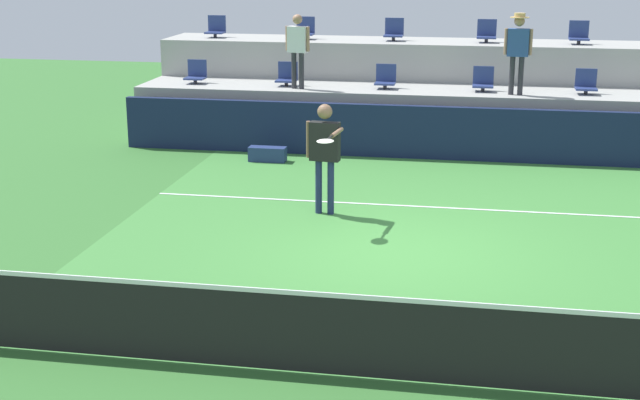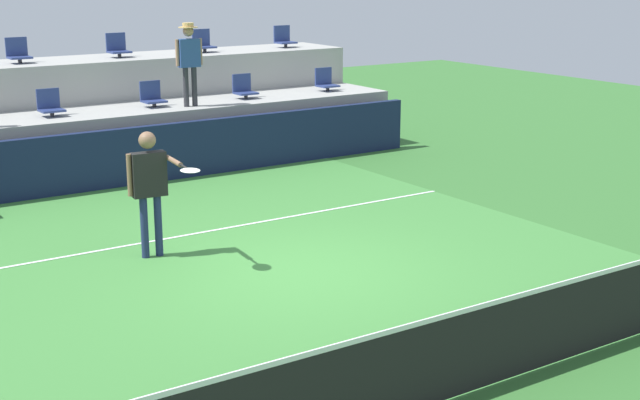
{
  "view_description": "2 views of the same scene",
  "coord_description": "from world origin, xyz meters",
  "px_view_note": "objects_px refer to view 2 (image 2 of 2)",
  "views": [
    {
      "loc": [
        1.1,
        -12.37,
        4.31
      ],
      "look_at": [
        -0.92,
        -1.3,
        1.1
      ],
      "focal_mm": 50.78,
      "sensor_mm": 36.0,
      "label": 1
    },
    {
      "loc": [
        -6.31,
        -9.99,
        4.12
      ],
      "look_at": [
        -0.1,
        -0.69,
        1.18
      ],
      "focal_mm": 51.11,
      "sensor_mm": 36.0,
      "label": 2
    }
  ],
  "objects_px": {
    "stadium_chair_upper_right": "(203,43)",
    "tennis_player": "(150,180)",
    "stadium_chair_lower_right": "(244,88)",
    "stadium_chair_upper_far_right": "(284,38)",
    "spectator_with_hat": "(189,56)",
    "stadium_chair_lower_far_right": "(326,81)",
    "stadium_chair_lower_mid_right": "(152,96)",
    "stadium_chair_lower_mid_left": "(50,105)",
    "stadium_chair_upper_mid_left": "(18,53)",
    "stadium_chair_upper_mid_right": "(118,47)"
  },
  "relations": [
    {
      "from": "stadium_chair_upper_right",
      "to": "stadium_chair_lower_mid_right",
      "type": "bearing_deg",
      "value": -139.11
    },
    {
      "from": "spectator_with_hat",
      "to": "stadium_chair_upper_far_right",
      "type": "bearing_deg",
      "value": 31.37
    },
    {
      "from": "stadium_chair_lower_mid_left",
      "to": "stadium_chair_lower_mid_right",
      "type": "height_order",
      "value": "same"
    },
    {
      "from": "stadium_chair_upper_far_right",
      "to": "spectator_with_hat",
      "type": "height_order",
      "value": "spectator_with_hat"
    },
    {
      "from": "stadium_chair_upper_mid_right",
      "to": "stadium_chair_upper_far_right",
      "type": "bearing_deg",
      "value": 0.0
    },
    {
      "from": "stadium_chair_lower_far_right",
      "to": "spectator_with_hat",
      "type": "bearing_deg",
      "value": -173.9
    },
    {
      "from": "stadium_chair_upper_mid_left",
      "to": "stadium_chair_upper_right",
      "type": "xyz_separation_m",
      "value": [
        4.2,
        0.0,
        0.0
      ]
    },
    {
      "from": "stadium_chair_upper_right",
      "to": "spectator_with_hat",
      "type": "distance_m",
      "value": 2.6
    },
    {
      "from": "stadium_chair_upper_right",
      "to": "spectator_with_hat",
      "type": "bearing_deg",
      "value": -122.76
    },
    {
      "from": "stadium_chair_upper_mid_left",
      "to": "spectator_with_hat",
      "type": "height_order",
      "value": "spectator_with_hat"
    },
    {
      "from": "stadium_chair_lower_mid_left",
      "to": "stadium_chair_lower_far_right",
      "type": "distance_m",
      "value": 6.36
    },
    {
      "from": "stadium_chair_lower_far_right",
      "to": "stadium_chair_upper_right",
      "type": "distance_m",
      "value": 2.95
    },
    {
      "from": "stadium_chair_lower_mid_right",
      "to": "stadium_chair_upper_mid_right",
      "type": "distance_m",
      "value": 1.99
    },
    {
      "from": "stadium_chair_lower_right",
      "to": "tennis_player",
      "type": "xyz_separation_m",
      "value": [
        -4.59,
        -5.54,
        -0.33
      ]
    },
    {
      "from": "stadium_chair_lower_right",
      "to": "stadium_chair_upper_far_right",
      "type": "distance_m",
      "value": 2.91
    },
    {
      "from": "stadium_chair_upper_right",
      "to": "tennis_player",
      "type": "distance_m",
      "value": 8.71
    },
    {
      "from": "stadium_chair_lower_mid_right",
      "to": "stadium_chair_upper_right",
      "type": "height_order",
      "value": "stadium_chair_upper_right"
    },
    {
      "from": "stadium_chair_upper_right",
      "to": "stadium_chair_upper_mid_right",
      "type": "bearing_deg",
      "value": 180.0
    },
    {
      "from": "stadium_chair_lower_right",
      "to": "stadium_chair_upper_mid_right",
      "type": "height_order",
      "value": "stadium_chair_upper_mid_right"
    },
    {
      "from": "stadium_chair_lower_far_right",
      "to": "stadium_chair_upper_mid_left",
      "type": "height_order",
      "value": "stadium_chair_upper_mid_left"
    },
    {
      "from": "stadium_chair_upper_mid_left",
      "to": "tennis_player",
      "type": "distance_m",
      "value": 7.44
    },
    {
      "from": "stadium_chair_lower_mid_right",
      "to": "stadium_chair_upper_right",
      "type": "distance_m",
      "value": 2.88
    },
    {
      "from": "stadium_chair_upper_mid_left",
      "to": "tennis_player",
      "type": "xyz_separation_m",
      "value": [
        -0.35,
        -7.34,
        -1.18
      ]
    },
    {
      "from": "stadium_chair_upper_right",
      "to": "stadium_chair_upper_far_right",
      "type": "bearing_deg",
      "value": 0.0
    },
    {
      "from": "stadium_chair_lower_right",
      "to": "spectator_with_hat",
      "type": "distance_m",
      "value": 1.71
    },
    {
      "from": "stadium_chair_lower_mid_right",
      "to": "spectator_with_hat",
      "type": "height_order",
      "value": "spectator_with_hat"
    },
    {
      "from": "stadium_chair_lower_mid_left",
      "to": "stadium_chair_upper_mid_left",
      "type": "bearing_deg",
      "value": 90.67
    },
    {
      "from": "stadium_chair_upper_mid_left",
      "to": "stadium_chair_upper_far_right",
      "type": "bearing_deg",
      "value": 0.0
    },
    {
      "from": "stadium_chair_upper_mid_right",
      "to": "stadium_chair_lower_mid_left",
      "type": "bearing_deg",
      "value": -139.67
    },
    {
      "from": "stadium_chair_upper_far_right",
      "to": "stadium_chair_lower_mid_right",
      "type": "bearing_deg",
      "value": -157.07
    },
    {
      "from": "stadium_chair_lower_far_right",
      "to": "stadium_chair_lower_mid_left",
      "type": "bearing_deg",
      "value": 180.0
    },
    {
      "from": "stadium_chair_lower_mid_left",
      "to": "stadium_chair_upper_far_right",
      "type": "xyz_separation_m",
      "value": [
        6.35,
        1.8,
        0.85
      ]
    },
    {
      "from": "stadium_chair_upper_right",
      "to": "stadium_chair_upper_far_right",
      "type": "relative_size",
      "value": 1.0
    },
    {
      "from": "stadium_chair_lower_mid_right",
      "to": "stadium_chair_upper_far_right",
      "type": "height_order",
      "value": "stadium_chair_upper_far_right"
    },
    {
      "from": "stadium_chair_upper_mid_right",
      "to": "stadium_chair_lower_right",
      "type": "bearing_deg",
      "value": -40.52
    },
    {
      "from": "stadium_chair_lower_right",
      "to": "spectator_with_hat",
      "type": "bearing_deg",
      "value": -165.23
    },
    {
      "from": "stadium_chair_lower_mid_left",
      "to": "tennis_player",
      "type": "distance_m",
      "value": 5.56
    },
    {
      "from": "tennis_player",
      "to": "spectator_with_hat",
      "type": "relative_size",
      "value": 1.09
    },
    {
      "from": "stadium_chair_lower_right",
      "to": "stadium_chair_upper_right",
      "type": "xyz_separation_m",
      "value": [
        -0.05,
        1.8,
        0.85
      ]
    },
    {
      "from": "stadium_chair_lower_mid_left",
      "to": "stadium_chair_lower_far_right",
      "type": "height_order",
      "value": "same"
    },
    {
      "from": "stadium_chair_upper_mid_left",
      "to": "spectator_with_hat",
      "type": "distance_m",
      "value": 3.54
    },
    {
      "from": "stadium_chair_lower_mid_right",
      "to": "stadium_chair_upper_mid_left",
      "type": "relative_size",
      "value": 1.0
    },
    {
      "from": "stadium_chair_lower_right",
      "to": "stadium_chair_upper_far_right",
      "type": "xyz_separation_m",
      "value": [
        2.13,
        1.8,
        0.85
      ]
    },
    {
      "from": "stadium_chair_lower_mid_left",
      "to": "stadium_chair_upper_mid_left",
      "type": "xyz_separation_m",
      "value": [
        -0.02,
        1.8,
        0.85
      ]
    },
    {
      "from": "stadium_chair_lower_mid_right",
      "to": "tennis_player",
      "type": "relative_size",
      "value": 0.28
    },
    {
      "from": "stadium_chair_lower_mid_right",
      "to": "tennis_player",
      "type": "bearing_deg",
      "value": -113.98
    },
    {
      "from": "stadium_chair_lower_far_right",
      "to": "spectator_with_hat",
      "type": "xyz_separation_m",
      "value": [
        -3.59,
        -0.38,
        0.81
      ]
    },
    {
      "from": "stadium_chair_upper_right",
      "to": "spectator_with_hat",
      "type": "height_order",
      "value": "spectator_with_hat"
    },
    {
      "from": "tennis_player",
      "to": "stadium_chair_lower_mid_right",
      "type": "bearing_deg",
      "value": 66.02
    },
    {
      "from": "stadium_chair_lower_right",
      "to": "spectator_with_hat",
      "type": "xyz_separation_m",
      "value": [
        -1.46,
        -0.38,
        0.81
      ]
    }
  ]
}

